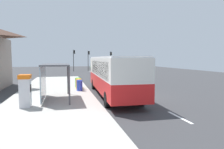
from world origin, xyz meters
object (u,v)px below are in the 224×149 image
object	(u,v)px
white_van	(108,68)
ticket_machine	(25,91)
bus_shelter	(51,72)
recycling_bin_yellow	(78,83)
recycling_bin_blue	(80,85)
bus	(112,73)
recycling_bin_orange	(79,84)
traffic_light_median	(89,57)
traffic_light_far_side	(74,57)
sedan_near	(94,67)
traffic_light_near_side	(111,58)
recycling_bin_green	(78,83)

from	to	relation	value
white_van	ticket_machine	size ratio (longest dim) A/B	2.73
bus_shelter	recycling_bin_yellow	bearing A→B (deg)	65.45
recycling_bin_blue	bus	bearing A→B (deg)	-41.12
recycling_bin_orange	recycling_bin_blue	bearing A→B (deg)	-90.00
ticket_machine	traffic_light_median	world-z (taller)	traffic_light_median
ticket_machine	recycling_bin_yellow	distance (m)	7.61
recycling_bin_orange	traffic_light_far_side	bearing A→B (deg)	87.78
white_van	recycling_bin_orange	distance (m)	17.37
sedan_near	bus_shelter	xyz separation A→B (m)	(-8.71, -36.98, 1.31)
sedan_near	traffic_light_far_side	world-z (taller)	traffic_light_far_side
traffic_light_far_side	traffic_light_median	xyz separation A→B (m)	(3.50, 0.80, -0.09)
traffic_light_near_side	ticket_machine	bearing A→B (deg)	-111.61
ticket_machine	traffic_light_near_side	xyz separation A→B (m)	(13.31, 33.60, 1.93)
bus	recycling_bin_orange	bearing A→B (deg)	130.90
recycling_bin_blue	bus_shelter	world-z (taller)	bus_shelter
recycling_bin_blue	recycling_bin_orange	size ratio (longest dim) A/B	1.00
bus	recycling_bin_yellow	size ratio (longest dim) A/B	11.68
recycling_bin_green	traffic_light_median	distance (m)	28.31
traffic_light_far_side	traffic_light_median	world-z (taller)	traffic_light_far_side
recycling_bin_green	traffic_light_near_side	xyz separation A→B (m)	(9.70, 26.21, 2.45)
recycling_bin_yellow	traffic_light_far_side	xyz separation A→B (m)	(1.10, 27.71, 2.67)
recycling_bin_blue	recycling_bin_orange	distance (m)	0.70
ticket_machine	traffic_light_near_side	size ratio (longest dim) A/B	0.42
white_van	sedan_near	world-z (taller)	white_van
bus	recycling_bin_yellow	bearing A→B (deg)	124.86
bus	traffic_light_far_side	world-z (taller)	traffic_light_far_side
white_van	recycling_bin_orange	size ratio (longest dim) A/B	5.57
traffic_light_median	bus_shelter	xyz separation A→B (m)	(-6.81, -33.36, -1.13)
ticket_machine	recycling_bin_orange	xyz separation A→B (m)	(3.61, 5.98, -0.52)
traffic_light_median	recycling_bin_blue	bearing A→B (deg)	-98.75
sedan_near	recycling_bin_orange	bearing A→B (deg)	-101.19
ticket_machine	recycling_bin_green	world-z (taller)	ticket_machine
ticket_machine	traffic_light_median	distance (m)	36.20
recycling_bin_blue	recycling_bin_yellow	xyz separation A→B (m)	(0.00, 1.40, 0.00)
recycling_bin_yellow	traffic_light_far_side	world-z (taller)	traffic_light_far_side
traffic_light_median	bus	bearing A→B (deg)	-93.77
bus_shelter	recycling_bin_orange	bearing A→B (deg)	61.91
bus	recycling_bin_yellow	world-z (taller)	bus
recycling_bin_green	traffic_light_median	xyz separation A→B (m)	(4.60, 27.81, 2.57)
bus	ticket_machine	world-z (taller)	bus
recycling_bin_yellow	bus_shelter	bearing A→B (deg)	-114.55
ticket_machine	bus_shelter	distance (m)	2.49
bus_shelter	recycling_bin_blue	bearing A→B (deg)	57.29
bus	recycling_bin_green	bearing A→B (deg)	120.22
ticket_machine	traffic_light_median	xyz separation A→B (m)	(8.21, 35.20, 2.06)
white_van	recycling_bin_orange	bearing A→B (deg)	-111.64
sedan_near	recycling_bin_orange	size ratio (longest dim) A/B	4.68
recycling_bin_green	bus_shelter	size ratio (longest dim) A/B	0.24
recycling_bin_green	traffic_light_near_side	distance (m)	28.06
ticket_machine	traffic_light_near_side	distance (m)	36.19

